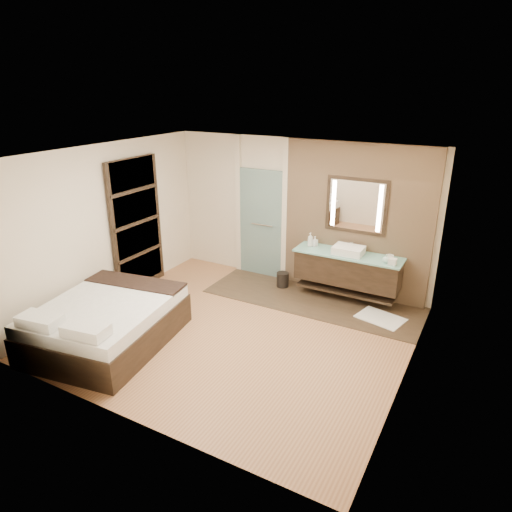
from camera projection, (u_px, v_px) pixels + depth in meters
The scene contains 15 objects.
floor at pixel (236, 332), 7.02m from camera, with size 5.00×5.00×0.00m, color #905C3C.
tile_strip at pixel (312, 300), 8.06m from camera, with size 3.80×1.30×0.01m, color #34271C.
stone_wall at pixel (356, 222), 7.86m from camera, with size 2.60×0.08×2.70m, color tan.
vanity at pixel (347, 269), 7.89m from camera, with size 1.85×0.55×0.88m.
mirror_unit at pixel (356, 206), 7.71m from camera, with size 1.06×0.04×0.96m.
frosted_door at pixel (261, 219), 8.76m from camera, with size 1.10×0.12×2.70m.
shoji_partition at pixel (137, 225), 8.17m from camera, with size 0.06×1.20×2.40m.
bed at pixel (107, 323), 6.63m from camera, with size 1.95×2.29×0.79m.
bath_mat at pixel (381, 318), 7.40m from camera, with size 0.72×0.50×0.02m, color white.
waste_bin at pixel (283, 280), 8.53m from camera, with size 0.23×0.23×0.28m, color black.
tissue_box at pixel (392, 262), 7.30m from camera, with size 0.12×0.12×0.10m, color silver.
soap_bottle_a at pixel (310, 240), 8.09m from camera, with size 0.10×0.10×0.25m, color silver.
soap_bottle_b at pixel (315, 241), 8.11m from camera, with size 0.08×0.08×0.18m, color #B2B2B2.
soap_bottle_c at pixel (386, 258), 7.37m from camera, with size 0.11×0.11×0.14m, color #BEEFE5.
cup at pixel (390, 258), 7.46m from camera, with size 0.12×0.12×0.10m, color white.
Camera 1 is at (3.21, -5.24, 3.60)m, focal length 32.00 mm.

